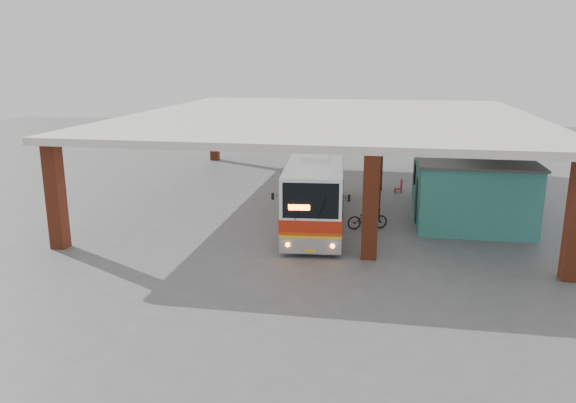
% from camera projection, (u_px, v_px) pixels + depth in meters
% --- Properties ---
extents(ground, '(90.00, 90.00, 0.00)m').
position_uv_depth(ground, '(304.00, 231.00, 25.23)').
color(ground, '#515154').
rests_on(ground, ground).
extents(brick_columns, '(20.10, 21.60, 4.35)m').
position_uv_depth(brick_columns, '(346.00, 165.00, 29.21)').
color(brick_columns, brown).
rests_on(brick_columns, ground).
extents(canopy_roof, '(21.00, 23.00, 0.30)m').
position_uv_depth(canopy_roof, '(332.00, 117.00, 30.23)').
color(canopy_roof, beige).
rests_on(canopy_roof, brick_columns).
extents(shop_building, '(5.20, 8.20, 3.11)m').
position_uv_depth(shop_building, '(468.00, 185.00, 27.37)').
color(shop_building, '#2F7671').
rests_on(shop_building, ground).
extents(coach_bus, '(3.40, 11.73, 3.37)m').
position_uv_depth(coach_bus, '(317.00, 185.00, 26.82)').
color(coach_bus, white).
rests_on(coach_bus, ground).
extents(motorcycle, '(1.97, 1.22, 0.98)m').
position_uv_depth(motorcycle, '(367.00, 219.00, 25.44)').
color(motorcycle, black).
rests_on(motorcycle, ground).
extents(pedestrian, '(0.64, 0.49, 1.56)m').
position_uv_depth(pedestrian, '(369.00, 237.00, 21.81)').
color(pedestrian, red).
rests_on(pedestrian, ground).
extents(red_chair, '(0.47, 0.47, 0.81)m').
position_uv_depth(red_chair, '(400.00, 186.00, 32.45)').
color(red_chair, red).
rests_on(red_chair, ground).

